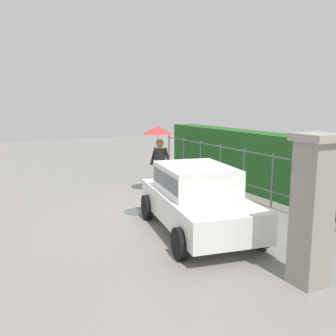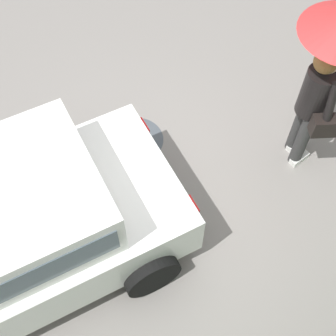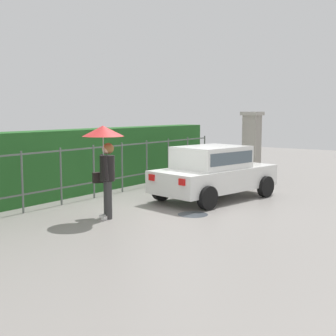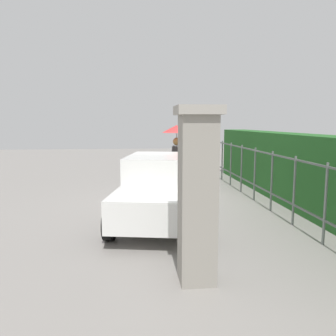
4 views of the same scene
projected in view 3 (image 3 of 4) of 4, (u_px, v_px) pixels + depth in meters
ground_plane at (172, 208)px, 11.69m from camera, size 40.00×40.00×0.00m
car at (213, 170)px, 12.75m from camera, size 3.94×2.39×1.48m
pedestrian at (105, 150)px, 10.31m from camera, size 0.93×0.93×2.12m
gate_pillar at (252, 148)px, 15.22m from camera, size 0.60×0.60×2.42m
fence_section at (108, 167)px, 13.38m from camera, size 10.83×0.05×1.50m
hedge_row at (85, 161)px, 13.92m from camera, size 11.78×0.90×1.90m
puddle_near at (193, 214)px, 10.91m from camera, size 0.72×0.72×0.00m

